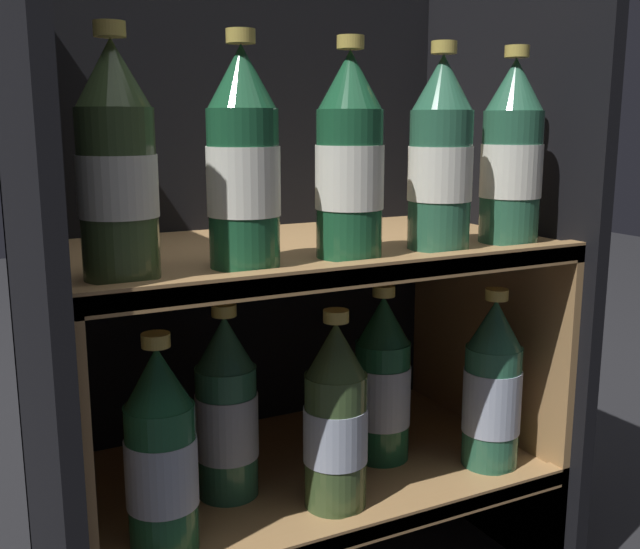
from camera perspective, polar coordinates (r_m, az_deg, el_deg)
fridge_back_wall at (r=1.11m, az=-5.59°, el=0.68°), size 0.66×0.02×0.81m
fridge_side_left at (r=0.86m, az=-20.83°, el=-3.24°), size 0.02×0.39×0.81m
fridge_side_right at (r=1.12m, az=13.31°, el=0.51°), size 0.02×0.39×0.81m
shelf_lower at (r=1.03m, az=-1.09°, el=-15.99°), size 0.62×0.35×0.17m
shelf_upper at (r=0.96m, az=-1.23°, el=-4.70°), size 0.62×0.35×0.47m
bottle_upper_front_0 at (r=0.74m, az=-15.22°, el=7.87°), size 0.08×0.08×0.24m
bottle_upper_front_1 at (r=0.78m, az=-5.87°, el=8.31°), size 0.08×0.08×0.24m
bottle_upper_front_2 at (r=0.83m, az=2.27°, el=8.58°), size 0.08×0.08×0.24m
bottle_upper_front_3 at (r=0.90m, az=9.17°, el=8.69°), size 0.08×0.08×0.24m
bottle_upper_front_4 at (r=0.97m, az=14.40°, el=8.66°), size 0.08×0.08×0.24m
bottle_lower_front_0 at (r=0.82m, az=-12.01°, el=-13.41°), size 0.08×0.08×0.24m
bottle_lower_front_1 at (r=0.89m, az=1.19°, el=-11.04°), size 0.08×0.08×0.24m
bottle_lower_front_2 at (r=1.02m, az=12.99°, el=-8.48°), size 0.08×0.08×0.24m
bottle_lower_back_0 at (r=0.92m, az=-7.13°, el=-10.37°), size 0.08×0.08×0.24m
bottle_lower_back_1 at (r=1.02m, az=4.77°, el=-8.26°), size 0.08×0.08×0.24m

